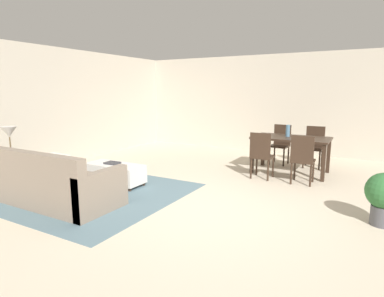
{
  "coord_description": "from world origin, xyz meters",
  "views": [
    {
      "loc": [
        1.98,
        -4.0,
        1.71
      ],
      "look_at": [
        -1.07,
        1.42,
        0.59
      ],
      "focal_mm": 29.96,
      "sensor_mm": 36.0,
      "label": 1
    }
  ],
  "objects_px": {
    "table_lamp": "(9,133)",
    "dining_chair_far_left": "(281,142)",
    "vase_centerpiece": "(288,131)",
    "side_table": "(12,164)",
    "dining_table": "(291,142)",
    "dining_chair_far_right": "(314,144)",
    "couch": "(56,185)",
    "dining_chair_near_left": "(261,153)",
    "ottoman_table": "(115,173)",
    "potted_plant": "(384,195)",
    "dining_chair_near_right": "(303,157)",
    "book_on_ottoman": "(112,163)"
  },
  "relations": [
    {
      "from": "dining_chair_near_right",
      "to": "potted_plant",
      "type": "distance_m",
      "value": 1.88
    },
    {
      "from": "couch",
      "to": "dining_table",
      "type": "relative_size",
      "value": 1.27
    },
    {
      "from": "couch",
      "to": "dining_chair_near_right",
      "type": "bearing_deg",
      "value": 43.62
    },
    {
      "from": "dining_chair_near_left",
      "to": "vase_centerpiece",
      "type": "height_order",
      "value": "vase_centerpiece"
    },
    {
      "from": "ottoman_table",
      "to": "table_lamp",
      "type": "xyz_separation_m",
      "value": [
        -1.32,
        -1.11,
        0.78
      ]
    },
    {
      "from": "ottoman_table",
      "to": "side_table",
      "type": "xyz_separation_m",
      "value": [
        -1.32,
        -1.11,
        0.24
      ]
    },
    {
      "from": "couch",
      "to": "ottoman_table",
      "type": "distance_m",
      "value": 1.22
    },
    {
      "from": "table_lamp",
      "to": "dining_chair_near_left",
      "type": "relative_size",
      "value": 0.57
    },
    {
      "from": "ottoman_table",
      "to": "dining_table",
      "type": "relative_size",
      "value": 0.73
    },
    {
      "from": "dining_table",
      "to": "dining_chair_near_right",
      "type": "xyz_separation_m",
      "value": [
        0.39,
        -0.78,
        -0.14
      ]
    },
    {
      "from": "table_lamp",
      "to": "dining_chair_near_right",
      "type": "bearing_deg",
      "value": 32.92
    },
    {
      "from": "side_table",
      "to": "dining_chair_near_right",
      "type": "relative_size",
      "value": 0.64
    },
    {
      "from": "dining_chair_near_left",
      "to": "book_on_ottoman",
      "type": "xyz_separation_m",
      "value": [
        -2.28,
        -1.7,
        -0.12
      ]
    },
    {
      "from": "vase_centerpiece",
      "to": "couch",
      "type": "bearing_deg",
      "value": -124.6
    },
    {
      "from": "ottoman_table",
      "to": "potted_plant",
      "type": "distance_m",
      "value": 4.28
    },
    {
      "from": "dining_chair_near_left",
      "to": "dining_chair_far_right",
      "type": "xyz_separation_m",
      "value": [
        0.73,
        1.59,
        0.0
      ]
    },
    {
      "from": "dining_table",
      "to": "vase_centerpiece",
      "type": "xyz_separation_m",
      "value": [
        -0.09,
        0.05,
        0.22
      ]
    },
    {
      "from": "table_lamp",
      "to": "vase_centerpiece",
      "type": "xyz_separation_m",
      "value": [
        3.85,
        3.63,
        -0.11
      ]
    },
    {
      "from": "side_table",
      "to": "potted_plant",
      "type": "xyz_separation_m",
      "value": [
        5.59,
        1.41,
        -0.06
      ]
    },
    {
      "from": "potted_plant",
      "to": "couch",
      "type": "bearing_deg",
      "value": -160.59
    },
    {
      "from": "dining_table",
      "to": "potted_plant",
      "type": "relative_size",
      "value": 2.21
    },
    {
      "from": "dining_chair_far_right",
      "to": "book_on_ottoman",
      "type": "bearing_deg",
      "value": -132.47
    },
    {
      "from": "couch",
      "to": "dining_chair_near_left",
      "type": "distance_m",
      "value": 3.71
    },
    {
      "from": "table_lamp",
      "to": "dining_chair_far_left",
      "type": "distance_m",
      "value": 5.64
    },
    {
      "from": "potted_plant",
      "to": "book_on_ottoman",
      "type": "bearing_deg",
      "value": -175.91
    },
    {
      "from": "vase_centerpiece",
      "to": "dining_table",
      "type": "bearing_deg",
      "value": -28.87
    },
    {
      "from": "side_table",
      "to": "vase_centerpiece",
      "type": "xyz_separation_m",
      "value": [
        3.85,
        3.63,
        0.42
      ]
    },
    {
      "from": "table_lamp",
      "to": "dining_table",
      "type": "relative_size",
      "value": 0.34
    },
    {
      "from": "vase_centerpiece",
      "to": "potted_plant",
      "type": "distance_m",
      "value": 2.86
    },
    {
      "from": "side_table",
      "to": "table_lamp",
      "type": "bearing_deg",
      "value": -90.0
    },
    {
      "from": "ottoman_table",
      "to": "potted_plant",
      "type": "height_order",
      "value": "potted_plant"
    },
    {
      "from": "book_on_ottoman",
      "to": "side_table",
      "type": "bearing_deg",
      "value": -139.14
    },
    {
      "from": "dining_chair_far_right",
      "to": "potted_plant",
      "type": "distance_m",
      "value": 3.25
    },
    {
      "from": "dining_table",
      "to": "book_on_ottoman",
      "type": "xyz_separation_m",
      "value": [
        -2.66,
        -2.48,
        -0.26
      ]
    },
    {
      "from": "dining_chair_near_right",
      "to": "book_on_ottoman",
      "type": "distance_m",
      "value": 3.49
    },
    {
      "from": "dining_chair_far_left",
      "to": "ottoman_table",
      "type": "bearing_deg",
      "value": -124.08
    },
    {
      "from": "book_on_ottoman",
      "to": "vase_centerpiece",
      "type": "bearing_deg",
      "value": 44.46
    },
    {
      "from": "couch",
      "to": "book_on_ottoman",
      "type": "height_order",
      "value": "couch"
    },
    {
      "from": "couch",
      "to": "vase_centerpiece",
      "type": "relative_size",
      "value": 7.87
    },
    {
      "from": "dining_chair_near_right",
      "to": "ottoman_table",
      "type": "bearing_deg",
      "value": -150.55
    },
    {
      "from": "dining_chair_near_right",
      "to": "vase_centerpiece",
      "type": "distance_m",
      "value": 1.02
    },
    {
      "from": "side_table",
      "to": "vase_centerpiece",
      "type": "bearing_deg",
      "value": 43.31
    },
    {
      "from": "couch",
      "to": "dining_chair_near_left",
      "type": "bearing_deg",
      "value": 51.92
    },
    {
      "from": "dining_table",
      "to": "dining_chair_near_left",
      "type": "bearing_deg",
      "value": -116.33
    },
    {
      "from": "dining_chair_far_left",
      "to": "potted_plant",
      "type": "bearing_deg",
      "value": -55.16
    },
    {
      "from": "table_lamp",
      "to": "dining_chair_far_left",
      "type": "height_order",
      "value": "table_lamp"
    },
    {
      "from": "ottoman_table",
      "to": "dining_chair_near_right",
      "type": "distance_m",
      "value": 3.46
    },
    {
      "from": "dining_table",
      "to": "dining_chair_far_right",
      "type": "relative_size",
      "value": 1.66
    },
    {
      "from": "dining_chair_far_left",
      "to": "dining_chair_far_right",
      "type": "relative_size",
      "value": 1.0
    },
    {
      "from": "dining_chair_far_left",
      "to": "couch",
      "type": "bearing_deg",
      "value": -116.81
    }
  ]
}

